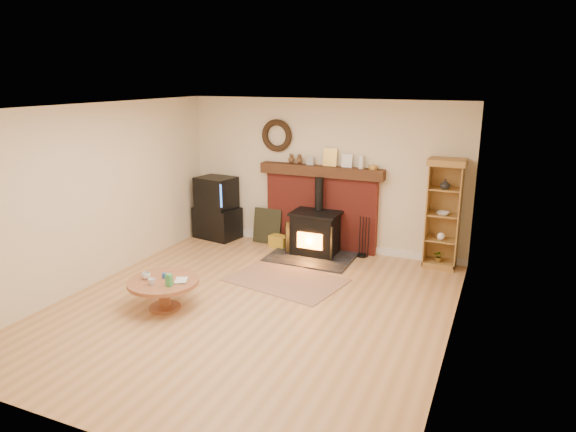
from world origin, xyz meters
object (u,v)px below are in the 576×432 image
at_px(wood_stove, 315,234).
at_px(curio_cabinet, 443,214).
at_px(coffee_table, 163,285).
at_px(tv_unit, 217,209).

relative_size(wood_stove, curio_cabinet, 0.80).
xyz_separation_m(curio_cabinet, coffee_table, (-3.12, -3.03, -0.56)).
xyz_separation_m(wood_stove, curio_cabinet, (2.04, 0.28, 0.51)).
distance_m(wood_stove, coffee_table, 2.95).
xyz_separation_m(wood_stove, coffee_table, (-1.08, -2.75, -0.04)).
distance_m(wood_stove, tv_unit, 2.05).
distance_m(curio_cabinet, coffee_table, 4.38).
height_order(wood_stove, coffee_table, wood_stove).
bearing_deg(curio_cabinet, tv_unit, -178.83).
bearing_deg(tv_unit, wood_stove, -5.44).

